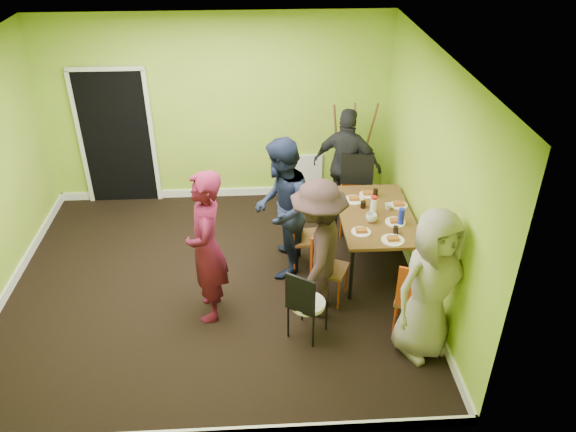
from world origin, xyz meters
The scene contains 28 objects.
ground centered at (0.00, 0.00, 0.00)m, with size 5.00×5.00×0.00m, color black.
room_walls centered at (-0.02, 0.04, 0.99)m, with size 5.04×4.54×2.82m.
dining_table centered at (2.00, 0.32, 0.70)m, with size 0.90×1.50×0.75m.
chair_left_far centered at (1.05, 0.31, 0.52)m, with size 0.42×0.41×0.93m.
chair_left_near centered at (1.29, -0.31, 0.51)m, with size 0.49×0.49×0.90m.
chair_back_end centered at (1.92, 1.28, 0.77)m, with size 0.51×0.58×1.08m.
chair_front_end centered at (2.17, -1.01, 0.53)m, with size 0.50×0.50×0.94m.
chair_bentwood centered at (1.02, -0.98, 0.48)m, with size 0.47×0.47×0.88m.
easel centered at (1.95, 1.93, 0.80)m, with size 0.65×0.61×1.62m.
plate_near_left centered at (1.78, 0.67, 0.76)m, with size 0.25×0.25×0.01m, color white.
plate_near_right centered at (1.75, -0.09, 0.76)m, with size 0.23×0.23×0.01m, color white.
plate_far_back centered at (1.99, 0.80, 0.76)m, with size 0.22×0.22×0.01m, color white.
plate_far_front centered at (2.08, -0.28, 0.76)m, with size 0.26×0.26×0.01m, color white.
plate_wall_back centered at (2.32, 0.49, 0.76)m, with size 0.23×0.23×0.01m, color white.
plate_wall_front centered at (2.19, 0.10, 0.76)m, with size 0.25×0.25×0.01m, color white.
thermos centered at (1.96, 0.30, 0.86)m, with size 0.08×0.08×0.22m, color white.
blue_bottle centered at (2.25, 0.06, 0.86)m, with size 0.07×0.07×0.21m, color #1724AD.
orange_bottle centered at (1.89, 0.51, 0.79)m, with size 0.03×0.03×0.09m, color #C44212.
glass_mid centered at (1.86, 0.47, 0.80)m, with size 0.07×0.07×0.09m, color black.
glass_back centered at (2.07, 0.75, 0.80)m, with size 0.06×0.06×0.10m, color black.
glass_front centered at (2.14, -0.14, 0.80)m, with size 0.06×0.06×0.10m, color black.
cup_a centered at (1.91, 0.14, 0.80)m, with size 0.13×0.13×0.11m, color white.
cup_b centered at (2.17, 0.41, 0.79)m, with size 0.09×0.09×0.08m, color white.
person_standing centered at (-0.02, -0.52, 0.90)m, with size 0.66×0.43×1.80m, color #520E26.
person_left_far centered at (0.83, 0.27, 0.89)m, with size 0.87×0.67×1.78m, color #151D36.
person_left_near centered at (1.19, -0.54, 0.83)m, with size 1.08×0.62×1.67m, color #2D1E1E.
person_back_end centered at (1.81, 1.50, 0.83)m, with size 0.98×0.41×1.67m, color black.
person_front_end centered at (2.24, -1.23, 0.85)m, with size 0.83×0.54×1.69m, color gray.
Camera 1 is at (0.57, -5.54, 4.33)m, focal length 35.00 mm.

